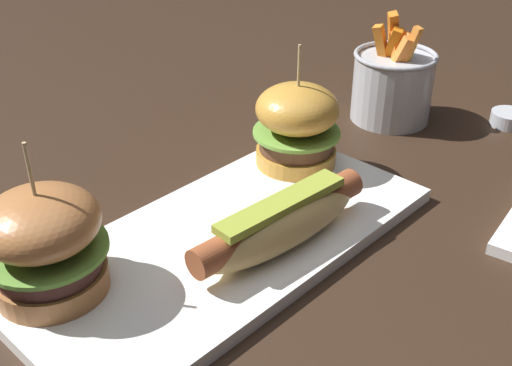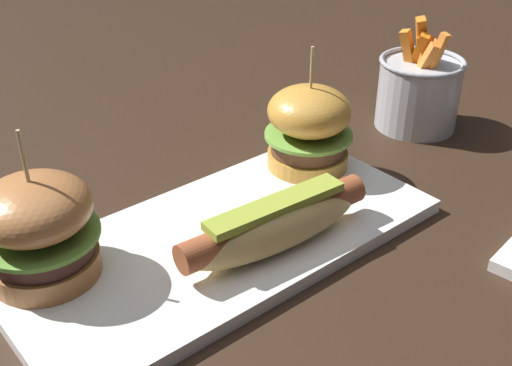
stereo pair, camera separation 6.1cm
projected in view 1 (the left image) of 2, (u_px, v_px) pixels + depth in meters
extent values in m
plane|color=black|center=(226.00, 248.00, 0.61)|extent=(3.00, 3.00, 0.00)
cube|color=white|center=(226.00, 242.00, 0.60)|extent=(0.41, 0.19, 0.01)
ellipsoid|color=tan|center=(281.00, 225.00, 0.58)|extent=(0.19, 0.06, 0.04)
cylinder|color=brown|center=(281.00, 220.00, 0.58)|extent=(0.20, 0.04, 0.03)
cube|color=olive|center=(282.00, 204.00, 0.57)|extent=(0.14, 0.03, 0.01)
cylinder|color=#A8693A|center=(52.00, 279.00, 0.53)|extent=(0.09, 0.09, 0.02)
cylinder|color=#482622|center=(48.00, 260.00, 0.52)|extent=(0.09, 0.09, 0.02)
cylinder|color=#609338|center=(46.00, 249.00, 0.52)|extent=(0.10, 0.10, 0.00)
ellipsoid|color=#A8693A|center=(40.00, 222.00, 0.50)|extent=(0.10, 0.10, 0.05)
cylinder|color=tan|center=(31.00, 178.00, 0.48)|extent=(0.00, 0.00, 0.06)
cylinder|color=#C38A35|center=(296.00, 156.00, 0.72)|extent=(0.09, 0.09, 0.02)
cylinder|color=#503220|center=(296.00, 141.00, 0.71)|extent=(0.08, 0.08, 0.02)
cylinder|color=#6B9E3D|center=(297.00, 132.00, 0.70)|extent=(0.10, 0.10, 0.00)
ellipsoid|color=#C38A35|center=(297.00, 109.00, 0.69)|extent=(0.09, 0.09, 0.05)
cylinder|color=tan|center=(299.00, 73.00, 0.67)|extent=(0.00, 0.00, 0.06)
cylinder|color=#B7BABF|center=(392.00, 89.00, 0.83)|extent=(0.10, 0.10, 0.08)
torus|color=#A8AAB2|center=(396.00, 55.00, 0.81)|extent=(0.11, 0.11, 0.01)
cube|color=orange|center=(389.00, 53.00, 0.82)|extent=(0.02, 0.04, 0.08)
cube|color=orange|center=(407.00, 56.00, 0.80)|extent=(0.01, 0.03, 0.08)
cube|color=orange|center=(396.00, 57.00, 0.81)|extent=(0.03, 0.04, 0.07)
cube|color=orange|center=(406.00, 57.00, 0.81)|extent=(0.02, 0.03, 0.07)
cube|color=orange|center=(393.00, 43.00, 0.83)|extent=(0.05, 0.03, 0.09)
cube|color=orange|center=(397.00, 61.00, 0.80)|extent=(0.02, 0.04, 0.07)
cube|color=orange|center=(396.00, 53.00, 0.81)|extent=(0.03, 0.04, 0.08)
cube|color=orange|center=(383.00, 53.00, 0.82)|extent=(0.03, 0.03, 0.08)
cylinder|color=#B7BABF|center=(509.00, 119.00, 0.83)|extent=(0.05, 0.05, 0.02)
cylinder|color=#9E3323|center=(510.00, 115.00, 0.83)|extent=(0.04, 0.04, 0.00)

